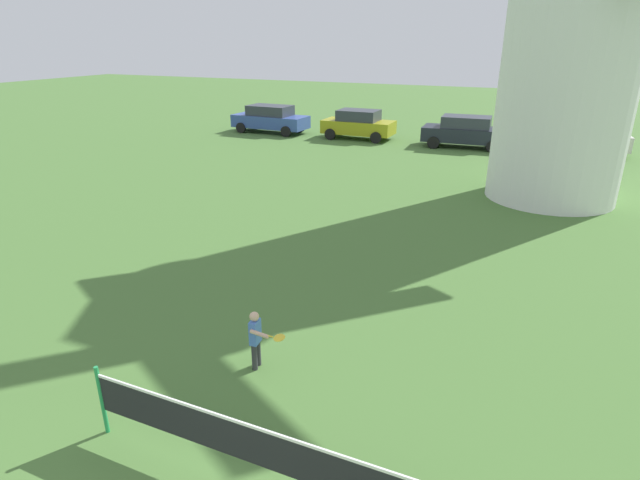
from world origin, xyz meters
TOP-DOWN VIEW (x-y plane):
  - tennis_net at (-0.04, 2.46)m, footprint 4.91×0.06m
  - player_far at (-1.28, 4.66)m, footprint 0.68×0.40m
  - parked_car_blue at (-12.35, 25.01)m, footprint 4.46×1.98m
  - parked_car_mustard at (-6.96, 25.21)m, footprint 3.86×1.89m
  - parked_car_black at (-1.22, 25.19)m, footprint 4.29×2.07m
  - parked_car_cream at (4.18, 25.86)m, footprint 4.07×2.19m

SIDE VIEW (x-z plane):
  - player_far at x=-1.28m, z-range 0.07..1.14m
  - tennis_net at x=-0.04m, z-range 0.13..1.23m
  - parked_car_mustard at x=-6.96m, z-range 0.03..1.59m
  - parked_car_cream at x=4.18m, z-range 0.03..1.59m
  - parked_car_black at x=-1.22m, z-range 0.03..1.59m
  - parked_car_blue at x=-12.35m, z-range 0.03..1.59m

